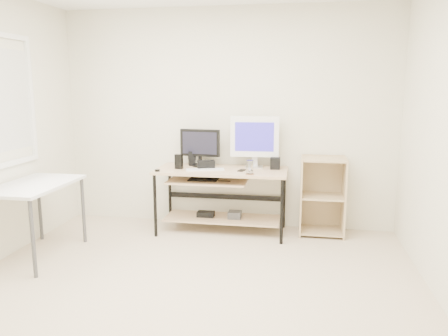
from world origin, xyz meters
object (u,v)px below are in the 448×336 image
at_px(shelf_unit, 322,195).
at_px(audio_controller, 179,162).
at_px(desk, 219,187).
at_px(side_table, 34,192).
at_px(black_monitor, 200,145).
at_px(white_imac, 255,138).

xyz_separation_m(shelf_unit, audio_controller, (-1.64, -0.22, 0.38)).
relative_size(desk, shelf_unit, 1.67).
height_order(desk, side_table, same).
bearing_deg(black_monitor, side_table, -133.35).
bearing_deg(desk, shelf_unit, 7.77).
distance_m(desk, shelf_unit, 1.19).
height_order(shelf_unit, white_imac, white_imac).
bearing_deg(side_table, desk, 32.65).
height_order(side_table, audio_controller, audio_controller).
distance_m(side_table, black_monitor, 1.88).
distance_m(shelf_unit, black_monitor, 1.54).
bearing_deg(black_monitor, white_imac, 7.14).
bearing_deg(side_table, black_monitor, 40.97).
distance_m(shelf_unit, white_imac, 1.02).
bearing_deg(white_imac, shelf_unit, -3.17).
relative_size(side_table, black_monitor, 2.08).
bearing_deg(side_table, audio_controller, 39.88).
distance_m(desk, side_table, 1.97).
bearing_deg(black_monitor, shelf_unit, 6.06).
relative_size(side_table, audio_controller, 5.87).
height_order(shelf_unit, audio_controller, audio_controller).
xyz_separation_m(white_imac, audio_controller, (-0.85, -0.23, -0.26)).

